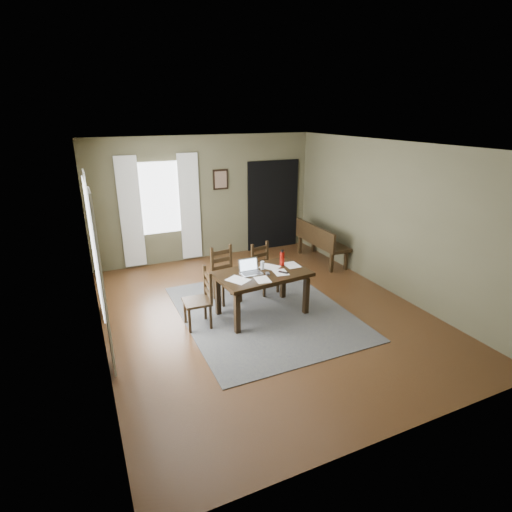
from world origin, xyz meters
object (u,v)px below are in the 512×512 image
chair_end (200,299)px  chair_back_left (226,275)px  bench (320,240)px  water_bottle (282,258)px  laptop (250,269)px  chair_back_right (264,269)px  dining_table (262,277)px

chair_end → chair_back_left: chair_back_left is taller
bench → water_bottle: water_bottle is taller
chair_back_left → laptop: (0.17, -0.68, 0.33)m
chair_end → chair_back_right: chair_end is taller
laptop → bench: bearing=34.8°
dining_table → chair_end: bearing=172.2°
bench → chair_end: bearing=117.2°
dining_table → bench: size_ratio=1.03×
chair_back_left → water_bottle: size_ratio=3.60×
chair_back_left → laptop: bearing=-83.5°
chair_back_right → laptop: bearing=-142.1°
chair_back_left → bench: bearing=13.0°
dining_table → laptop: 0.25m
water_bottle → bench: bearing=41.4°
water_bottle → dining_table: bearing=-161.3°
dining_table → chair_back_right: bearing=57.2°
dining_table → chair_back_right: (0.41, 0.79, -0.21)m
dining_table → chair_back_left: (-0.36, 0.74, -0.18)m
chair_back_right → water_bottle: size_ratio=3.39×
bench → dining_table: bearing=127.8°
dining_table → chair_end: 1.05m
chair_back_left → water_bottle: bearing=-44.2°
chair_back_left → water_bottle: (0.79, -0.59, 0.39)m
dining_table → laptop: bearing=157.4°
chair_end → laptop: laptop is taller
dining_table → water_bottle: (0.43, 0.15, 0.21)m
dining_table → water_bottle: water_bottle is taller
chair_back_right → laptop: size_ratio=2.76×
bench → water_bottle: size_ratio=5.60×
laptop → water_bottle: bearing=8.4°
chair_end → water_bottle: (1.46, 0.11, 0.41)m
chair_back_left → chair_end: bearing=-141.6°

